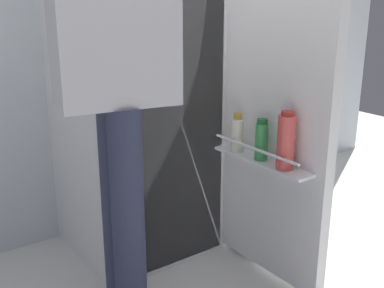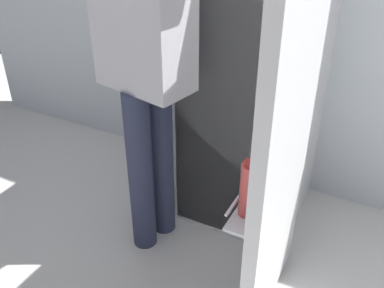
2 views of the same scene
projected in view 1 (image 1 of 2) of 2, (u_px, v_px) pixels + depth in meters
The scene contains 2 objects.
refrigerator at pixel (144, 78), 2.22m from camera, with size 0.67×1.19×1.70m.
person at pixel (118, 53), 1.65m from camera, with size 0.56×0.78×1.71m.
Camera 1 is at (-1.10, -1.41, 1.24)m, focal length 45.78 mm.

